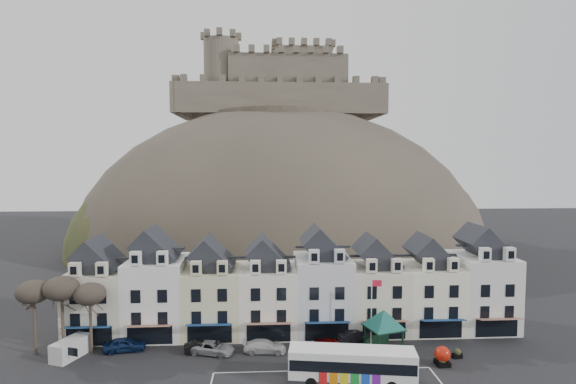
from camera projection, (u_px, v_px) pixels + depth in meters
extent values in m
cube|color=beige|center=(101.00, 302.00, 54.76)|extent=(6.80, 8.00, 8.00)
cube|color=#212329|center=(100.00, 260.00, 54.38)|extent=(6.80, 5.76, 2.80)
cube|color=beige|center=(75.00, 270.00, 50.73)|extent=(1.20, 0.80, 1.60)
cube|color=beige|center=(102.00, 269.00, 50.90)|extent=(1.20, 0.80, 1.60)
cube|color=black|center=(89.00, 336.00, 50.94)|extent=(5.10, 0.06, 2.20)
cube|color=navy|center=(86.00, 327.00, 50.18)|extent=(5.10, 1.29, 0.43)
cube|color=white|center=(157.00, 296.00, 55.08)|extent=(6.80, 8.00, 9.20)
cube|color=#212329|center=(156.00, 249.00, 54.66)|extent=(6.80, 5.76, 2.80)
cube|color=white|center=(136.00, 258.00, 51.01)|extent=(1.20, 0.80, 1.60)
cube|color=white|center=(162.00, 258.00, 51.18)|extent=(1.20, 0.80, 1.60)
cube|color=black|center=(150.00, 335.00, 51.31)|extent=(5.10, 0.06, 2.20)
cube|color=maroon|center=(148.00, 326.00, 50.55)|extent=(5.10, 1.29, 0.43)
cube|color=beige|center=(213.00, 300.00, 55.49)|extent=(6.80, 8.00, 8.00)
cube|color=#212329|center=(213.00, 258.00, 55.11)|extent=(6.80, 5.76, 2.80)
cube|color=beige|center=(196.00, 268.00, 51.47)|extent=(1.20, 0.80, 1.60)
cube|color=beige|center=(222.00, 268.00, 51.63)|extent=(1.20, 0.80, 1.60)
cube|color=black|center=(210.00, 334.00, 51.68)|extent=(5.10, 0.06, 2.20)
cube|color=navy|center=(209.00, 325.00, 50.91)|extent=(5.10, 1.29, 0.43)
cube|color=white|center=(268.00, 299.00, 55.86)|extent=(6.80, 8.00, 8.00)
cube|color=#212329|center=(268.00, 258.00, 55.48)|extent=(6.80, 5.76, 2.80)
cube|color=white|center=(255.00, 267.00, 51.84)|extent=(1.20, 0.80, 1.60)
cube|color=white|center=(281.00, 267.00, 52.00)|extent=(1.20, 0.80, 1.60)
cube|color=black|center=(269.00, 332.00, 52.04)|extent=(5.10, 0.06, 2.20)
cube|color=maroon|center=(269.00, 324.00, 51.28)|extent=(5.10, 1.29, 0.43)
cube|color=silver|center=(322.00, 293.00, 56.18)|extent=(6.80, 8.00, 9.20)
cube|color=#212329|center=(323.00, 248.00, 55.76)|extent=(6.80, 5.76, 2.80)
cube|color=silver|center=(314.00, 256.00, 52.12)|extent=(1.20, 0.80, 1.60)
cube|color=silver|center=(340.00, 256.00, 52.28)|extent=(1.20, 0.80, 1.60)
cube|color=black|center=(327.00, 331.00, 52.41)|extent=(5.10, 0.06, 2.20)
cube|color=navy|center=(328.00, 322.00, 51.65)|extent=(5.10, 1.29, 0.43)
cube|color=silver|center=(376.00, 297.00, 56.59)|extent=(6.80, 8.00, 8.00)
cube|color=#212329|center=(377.00, 256.00, 56.21)|extent=(6.80, 5.76, 2.80)
cube|color=silver|center=(372.00, 266.00, 52.57)|extent=(1.20, 0.80, 1.60)
cube|color=silver|center=(397.00, 265.00, 52.73)|extent=(1.20, 0.80, 1.60)
cube|color=black|center=(384.00, 330.00, 52.78)|extent=(5.10, 0.06, 2.20)
cube|color=maroon|center=(386.00, 321.00, 52.01)|extent=(5.10, 1.29, 0.43)
cube|color=white|center=(429.00, 296.00, 56.96)|extent=(6.80, 8.00, 8.00)
cube|color=#212329|center=(430.00, 256.00, 56.58)|extent=(6.80, 5.76, 2.80)
cube|color=white|center=(429.00, 265.00, 52.94)|extent=(1.20, 0.80, 1.60)
cube|color=white|center=(453.00, 265.00, 53.10)|extent=(1.20, 0.80, 1.60)
cube|color=black|center=(441.00, 329.00, 53.14)|extent=(5.10, 0.06, 2.20)
cube|color=navy|center=(443.00, 320.00, 52.38)|extent=(5.10, 1.29, 0.43)
cube|color=white|center=(481.00, 291.00, 57.28)|extent=(6.80, 8.00, 9.20)
cube|color=#212329|center=(483.00, 246.00, 56.86)|extent=(6.80, 5.76, 2.80)
cube|color=white|center=(485.00, 254.00, 53.22)|extent=(1.20, 0.80, 1.60)
cube|color=white|center=(509.00, 254.00, 53.38)|extent=(1.20, 0.80, 1.60)
cube|color=black|center=(497.00, 328.00, 53.51)|extent=(5.10, 0.06, 2.20)
cube|color=maroon|center=(500.00, 319.00, 52.75)|extent=(5.10, 1.29, 0.43)
ellipsoid|color=#3D382F|center=(280.00, 246.00, 110.11)|extent=(96.00, 76.00, 68.00)
ellipsoid|color=#2C381C|center=(185.00, 252.00, 102.95)|extent=(52.00, 44.00, 42.00)
ellipsoid|color=#3D382F|center=(372.00, 242.00, 115.39)|extent=(56.00, 48.00, 46.00)
ellipsoid|color=#2C381C|center=(264.00, 259.00, 95.95)|extent=(40.00, 28.00, 28.00)
ellipsoid|color=#3D382F|center=(327.00, 257.00, 98.70)|extent=(36.00, 28.00, 24.00)
cylinder|color=#3D382F|center=(280.00, 119.00, 107.85)|extent=(30.00, 30.00, 3.00)
cube|color=brown|center=(280.00, 98.00, 103.54)|extent=(48.00, 2.20, 7.00)
cube|color=brown|center=(278.00, 108.00, 123.46)|extent=(48.00, 2.20, 7.00)
cube|color=brown|center=(183.00, 103.00, 112.20)|extent=(2.20, 22.00, 7.00)
cube|color=brown|center=(372.00, 104.00, 114.80)|extent=(2.20, 22.00, 7.00)
cube|color=brown|center=(287.00, 81.00, 113.21)|extent=(28.00, 18.00, 10.00)
cube|color=brown|center=(302.00, 77.00, 115.31)|extent=(14.00, 12.00, 13.00)
cylinder|color=brown|center=(222.00, 78.00, 108.36)|extent=(8.40, 8.40, 18.00)
cylinder|color=silver|center=(302.00, 41.00, 114.65)|extent=(0.16, 0.16, 5.00)
cylinder|color=#342B21|center=(35.00, 329.00, 49.08)|extent=(0.32, 0.32, 5.74)
ellipsoid|color=#383028|center=(33.00, 292.00, 48.78)|extent=(3.61, 3.61, 2.54)
cylinder|color=#342B21|center=(63.00, 327.00, 49.23)|extent=(0.32, 0.32, 6.02)
ellipsoid|color=#383028|center=(61.00, 288.00, 48.92)|extent=(3.78, 3.78, 2.67)
cylinder|color=#342B21|center=(91.00, 329.00, 49.42)|extent=(0.32, 0.32, 5.46)
ellipsoid|color=#383028|center=(90.00, 294.00, 49.13)|extent=(3.43, 3.43, 2.42)
cube|color=#262628|center=(352.00, 379.00, 42.86)|extent=(12.26, 4.53, 0.54)
cube|color=white|center=(352.00, 363.00, 42.74)|extent=(12.25, 4.48, 2.74)
cube|color=black|center=(352.00, 362.00, 42.73)|extent=(12.03, 4.52, 1.03)
cube|color=white|center=(352.00, 350.00, 42.65)|extent=(12.00, 4.33, 0.27)
cube|color=orange|center=(416.00, 355.00, 42.10)|extent=(0.26, 1.30, 0.30)
cylinder|color=black|center=(388.00, 374.00, 43.73)|extent=(1.09, 0.50, 1.05)
cylinder|color=black|center=(311.00, 383.00, 41.99)|extent=(1.09, 0.50, 1.05)
cylinder|color=black|center=(312.00, 370.00, 44.43)|extent=(1.09, 0.50, 1.05)
cube|color=black|center=(365.00, 336.00, 51.01)|extent=(0.21, 0.21, 2.66)
cube|color=black|center=(388.00, 332.00, 52.05)|extent=(0.21, 0.21, 2.66)
cube|color=black|center=(379.00, 346.00, 48.21)|extent=(0.21, 0.21, 2.66)
cube|color=black|center=(403.00, 342.00, 49.25)|extent=(0.21, 0.21, 2.66)
cube|color=black|center=(384.00, 327.00, 50.03)|extent=(4.58, 4.58, 0.13)
cone|color=#125044|center=(384.00, 319.00, 49.96)|extent=(7.00, 7.00, 1.99)
cube|color=black|center=(442.00, 363.00, 46.57)|extent=(1.42, 1.42, 0.52)
sphere|color=#B91A0A|center=(442.00, 354.00, 46.50)|extent=(1.63, 1.63, 1.63)
cylinder|color=silver|center=(371.00, 313.00, 50.50)|extent=(0.12, 0.12, 8.11)
cube|color=red|center=(377.00, 283.00, 50.24)|extent=(1.11, 0.12, 0.71)
cube|color=silver|center=(71.00, 348.00, 48.45)|extent=(3.33, 4.74, 1.99)
cube|color=black|center=(71.00, 345.00, 48.42)|extent=(1.71, 0.72, 0.85)
cube|color=black|center=(457.00, 356.00, 48.26)|extent=(1.13, 0.71, 0.53)
sphere|color=#2C381C|center=(457.00, 352.00, 48.23)|extent=(0.74, 0.74, 0.74)
cube|color=black|center=(442.00, 364.00, 46.28)|extent=(1.19, 0.87, 0.53)
sphere|color=#2C381C|center=(442.00, 360.00, 46.24)|extent=(0.75, 0.75, 0.75)
imported|color=#0D1E44|center=(125.00, 345.00, 49.94)|extent=(4.77, 2.55, 1.54)
imported|color=black|center=(202.00, 347.00, 49.68)|extent=(4.10, 2.00, 1.29)
imported|color=gray|center=(213.00, 348.00, 49.34)|extent=(5.15, 3.42, 1.33)
imported|color=silver|center=(265.00, 346.00, 49.68)|extent=(4.85, 2.22, 1.37)
imported|color=#4C0504|center=(332.00, 345.00, 50.01)|extent=(4.34, 3.18, 1.37)
imported|color=black|center=(356.00, 335.00, 52.67)|extent=(4.64, 2.71, 1.45)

